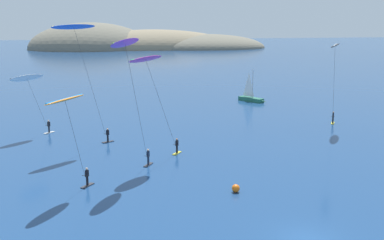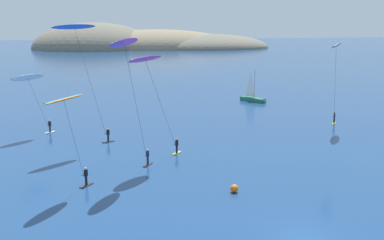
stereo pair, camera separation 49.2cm
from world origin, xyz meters
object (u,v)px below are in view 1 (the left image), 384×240
kitesurfer_magenta (148,67)px  marker_buoy (236,188)px  kitesurfer_blue (77,38)px  kitesurfer_black (335,54)px  kitesurfer_white (29,83)px  kitesurfer_purple (127,53)px  kitesurfer_orange (67,108)px  sailboat_near (252,98)px

kitesurfer_magenta → marker_buoy: (6.50, -8.87, -9.64)m
marker_buoy → kitesurfer_blue: bearing=129.4°
kitesurfer_magenta → kitesurfer_black: bearing=25.3°
kitesurfer_black → kitesurfer_white: bearing=176.2°
kitesurfer_magenta → kitesurfer_purple: bearing=-120.9°
kitesurfer_orange → kitesurfer_blue: bearing=89.1°
kitesurfer_black → kitesurfer_purple: 31.53m
kitesurfer_purple → kitesurfer_orange: (-5.10, -3.52, -4.07)m
kitesurfer_white → kitesurfer_blue: size_ratio=0.57×
kitesurfer_black → kitesurfer_orange: 37.75m
kitesurfer_black → kitesurfer_orange: (-32.50, -19.04, -2.51)m
sailboat_near → kitesurfer_blue: kitesurfer_blue is taller
sailboat_near → kitesurfer_black: (3.99, -22.32, 9.36)m
kitesurfer_magenta → kitesurfer_blue: size_ratio=0.80×
sailboat_near → marker_buoy: 45.57m
kitesurfer_orange → kitesurfer_purple: bearing=34.6°
kitesurfer_blue → kitesurfer_white: bearing=133.0°
kitesurfer_white → kitesurfer_blue: kitesurfer_blue is taller
sailboat_near → kitesurfer_purple: kitesurfer_purple is taller
sailboat_near → kitesurfer_black: size_ratio=0.50×
kitesurfer_purple → kitesurfer_orange: size_ratio=1.54×
kitesurfer_purple → kitesurfer_black: bearing=29.5°
sailboat_near → kitesurfer_blue: (-28.27, -26.62, 11.86)m
kitesurfer_white → kitesurfer_magenta: bearing=-47.2°
kitesurfer_white → kitesurfer_blue: 10.96m
kitesurfer_blue → kitesurfer_orange: bearing=-90.9°
sailboat_near → kitesurfer_orange: (-28.51, -41.36, 6.86)m
kitesurfer_black → kitesurfer_blue: kitesurfer_blue is taller
kitesurfer_white → marker_buoy: 31.36m
kitesurfer_black → kitesurfer_magenta: bearing=-154.7°
sailboat_near → kitesurfer_magenta: kitesurfer_magenta is taller
kitesurfer_orange → kitesurfer_magenta: bearing=44.5°
kitesurfer_blue → marker_buoy: kitesurfer_blue is taller
kitesurfer_white → kitesurfer_magenta: 19.98m
kitesurfer_black → kitesurfer_purple: (-27.40, -15.52, 1.56)m
sailboat_near → kitesurfer_purple: size_ratio=0.44×
kitesurfer_purple → kitesurfer_blue: 12.26m
kitesurfer_purple → kitesurfer_magenta: (2.16, 3.61, -1.57)m
kitesurfer_white → kitesurfer_magenta: size_ratio=0.71×
sailboat_near → kitesurfer_blue: size_ratio=0.41×
kitesurfer_orange → marker_buoy: bearing=-7.2°
kitesurfer_blue → kitesurfer_black: bearing=7.6°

